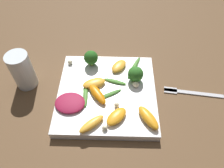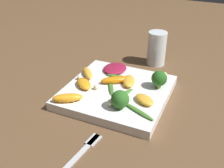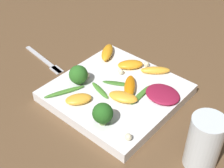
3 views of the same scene
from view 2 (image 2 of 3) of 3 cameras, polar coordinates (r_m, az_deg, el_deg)
name	(u,v)px [view 2 (image 2 of 3)]	position (r m, az deg, el deg)	size (l,w,h in m)	color
ground_plane	(117,96)	(0.71, 1.07, -2.59)	(2.40, 2.40, 0.00)	brown
plate	(117,92)	(0.71, 1.07, -1.78)	(0.27, 0.27, 0.02)	white
drinking_glass	(157,48)	(0.87, 9.71, 7.64)	(0.06, 0.06, 0.11)	white
fork	(81,153)	(0.55, -6.87, -14.64)	(0.17, 0.04, 0.01)	silver
radicchio_leaf_0	(115,68)	(0.79, 0.66, 3.43)	(0.08, 0.07, 0.01)	maroon
orange_segment_0	(129,81)	(0.72, 3.63, 0.65)	(0.07, 0.05, 0.02)	#FCAD33
orange_segment_1	(84,84)	(0.71, -6.14, 0.06)	(0.07, 0.07, 0.02)	orange
orange_segment_2	(144,100)	(0.65, 7.06, -3.40)	(0.06, 0.07, 0.02)	#FCAD33
orange_segment_3	(87,73)	(0.76, -5.36, 2.43)	(0.07, 0.06, 0.02)	#FCAD33
orange_segment_4	(67,98)	(0.65, -9.67, -2.98)	(0.06, 0.08, 0.02)	orange
orange_segment_5	(115,80)	(0.72, 0.63, 0.91)	(0.07, 0.08, 0.02)	orange
broccoli_floret_0	(120,99)	(0.61, 1.77, -3.36)	(0.04, 0.04, 0.05)	#84AD5B
broccoli_floret_1	(159,79)	(0.70, 10.24, 1.14)	(0.04, 0.04, 0.05)	#7A9E51
arugula_sprig_0	(138,111)	(0.61, 5.75, -5.89)	(0.05, 0.09, 0.01)	#47842D
arugula_sprig_1	(111,88)	(0.70, -0.20, -0.81)	(0.07, 0.05, 0.01)	#3D7528
arugula_sprig_2	(119,77)	(0.75, 1.60, 1.62)	(0.02, 0.08, 0.01)	#47842D
arugula_sprig_3	(125,94)	(0.67, 2.82, -2.16)	(0.07, 0.03, 0.01)	#47842D
macadamia_nut_0	(79,78)	(0.74, -7.30, 1.23)	(0.01, 0.01, 0.01)	beige
macadamia_nut_1	(96,87)	(0.69, -3.51, -0.69)	(0.01, 0.01, 0.01)	beige
macadamia_nut_2	(165,75)	(0.77, 11.39, 2.02)	(0.01, 0.01, 0.01)	beige
macadamia_nut_3	(111,103)	(0.63, -0.31, -4.09)	(0.02, 0.02, 0.02)	beige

